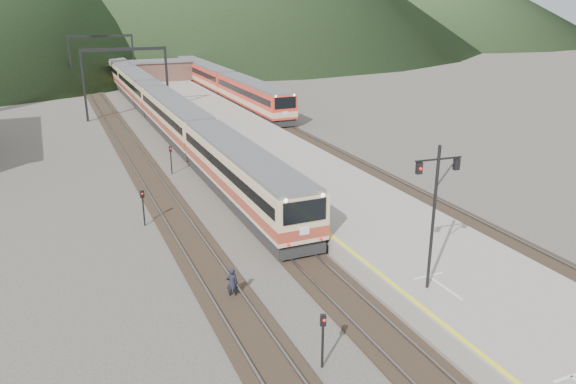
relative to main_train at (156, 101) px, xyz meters
name	(u,v)px	position (x,y,z in m)	size (l,w,h in m)	color
track_main	(184,144)	(0.00, -13.46, -1.97)	(2.60, 200.00, 0.23)	black
track_far	(131,149)	(-5.00, -13.46, -1.97)	(2.60, 200.00, 0.23)	black
track_second	(294,133)	(11.50, -13.46, -1.97)	(2.60, 200.00, 0.23)	black
platform	(246,139)	(5.60, -15.46, -1.54)	(8.00, 100.00, 1.00)	gray
gantry_near	(125,69)	(-2.85, 1.54, 3.54)	(9.55, 0.25, 8.00)	black
gantry_far	(102,51)	(-2.85, 26.54, 3.54)	(9.55, 0.25, 8.00)	black
station_shed	(161,70)	(5.60, 24.54, 0.53)	(9.40, 4.40, 3.10)	brown
main_train	(156,101)	(0.00, 0.00, 0.00)	(2.97, 81.35, 3.62)	tan
second_train	(208,76)	(11.50, 19.00, -0.02)	(2.94, 60.24, 3.58)	red
signal_mast	(435,203)	(3.07, -47.14, 2.98)	(2.20, 0.34, 6.57)	black
short_signal_a	(323,334)	(-3.21, -49.21, -0.58)	(0.26, 0.22, 2.27)	black
short_signal_b	(171,156)	(-3.08, -22.31, -0.58)	(0.24, 0.19, 2.27)	black
short_signal_c	(143,203)	(-6.95, -32.32, -0.58)	(0.26, 0.23, 2.27)	black
worker	(232,283)	(-4.71, -42.87, -1.28)	(0.55, 0.36, 1.52)	black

